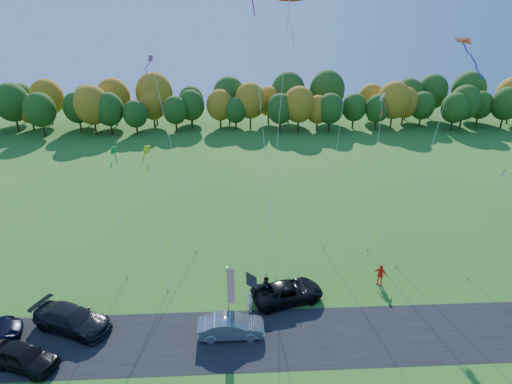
{
  "coord_description": "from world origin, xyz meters",
  "views": [
    {
      "loc": [
        -1.57,
        -25.8,
        20.68
      ],
      "look_at": [
        0.0,
        6.0,
        7.0
      ],
      "focal_mm": 28.0,
      "sensor_mm": 36.0,
      "label": 1
    }
  ],
  "objects_px": {
    "black_suv": "(287,292)",
    "silver_sedan": "(231,326)",
    "person_east": "(380,274)",
    "feather_flag": "(230,285)"
  },
  "relations": [
    {
      "from": "silver_sedan",
      "to": "person_east",
      "type": "xyz_separation_m",
      "value": [
        12.57,
        5.45,
        0.16
      ]
    },
    {
      "from": "black_suv",
      "to": "silver_sedan",
      "type": "relative_size",
      "value": 1.21
    },
    {
      "from": "person_east",
      "to": "feather_flag",
      "type": "height_order",
      "value": "feather_flag"
    },
    {
      "from": "black_suv",
      "to": "silver_sedan",
      "type": "distance_m",
      "value": 5.8
    },
    {
      "from": "silver_sedan",
      "to": "feather_flag",
      "type": "relative_size",
      "value": 1.14
    },
    {
      "from": "person_east",
      "to": "feather_flag",
      "type": "xyz_separation_m",
      "value": [
        -12.59,
        -3.06,
        1.6
      ]
    },
    {
      "from": "black_suv",
      "to": "person_east",
      "type": "distance_m",
      "value": 8.28
    },
    {
      "from": "silver_sedan",
      "to": "feather_flag",
      "type": "height_order",
      "value": "feather_flag"
    },
    {
      "from": "black_suv",
      "to": "feather_flag",
      "type": "height_order",
      "value": "feather_flag"
    },
    {
      "from": "silver_sedan",
      "to": "person_east",
      "type": "relative_size",
      "value": 2.51
    }
  ]
}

